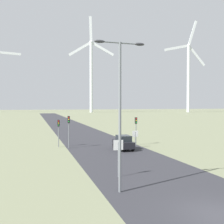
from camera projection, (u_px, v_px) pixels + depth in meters
name	position (u px, v px, depth m)	size (l,w,h in m)	color
ground_plane	(219.00, 215.00, 13.65)	(600.00, 600.00, 0.00)	#757A5B
road_surface	(75.00, 130.00, 59.56)	(10.00, 240.00, 0.01)	#2D2D33
streetlamp	(120.00, 98.00, 16.99)	(3.43, 0.32, 9.84)	slate
stop_sign_near	(118.00, 151.00, 20.70)	(0.81, 0.07, 2.95)	slate
stop_sign_far	(135.00, 136.00, 34.80)	(0.81, 0.07, 2.28)	slate
traffic_light_post_near_left	(69.00, 125.00, 34.43)	(0.28, 0.34, 4.25)	slate
traffic_light_post_near_right	(136.00, 125.00, 36.92)	(0.28, 0.34, 3.96)	slate
traffic_light_post_mid_left	(59.00, 127.00, 35.38)	(0.28, 0.34, 3.71)	slate
car_approaching	(123.00, 142.00, 33.44)	(1.92, 4.15, 1.83)	black
wind_turbine_center	(91.00, 70.00, 193.38)	(33.42, 4.95, 70.81)	silver
wind_turbine_right	(188.00, 72.00, 199.68)	(33.48, 3.33, 69.96)	silver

